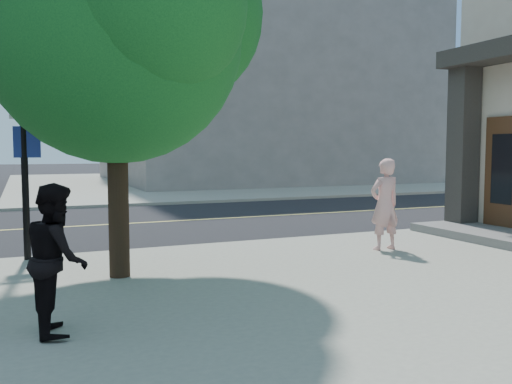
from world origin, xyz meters
name	(u,v)px	position (x,y,z in m)	size (l,w,h in m)	color
ground	(35,262)	(0.00, 0.00, 0.00)	(140.00, 140.00, 0.00)	black
road_ew	(31,229)	(0.00, 4.50, 0.01)	(140.00, 9.00, 0.01)	black
sidewalk_ne	(253,180)	(13.50, 21.50, 0.06)	(29.00, 25.00, 0.12)	gray
filler_ne	(257,71)	(14.00, 22.00, 7.12)	(18.00, 16.00, 14.00)	slate
man_on_phone	(385,204)	(6.28, -2.03, 1.01)	(0.65, 0.42, 1.78)	#E1A09A
pedestrian	(57,258)	(0.15, -4.59, 0.92)	(0.78, 0.61, 1.60)	black
street_tree	(122,6)	(1.28, -2.24, 4.21)	(4.77, 4.34, 6.33)	black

